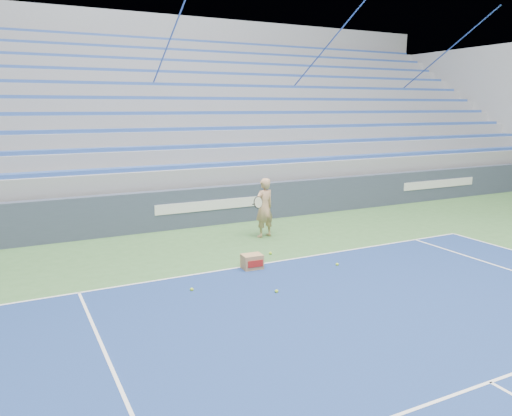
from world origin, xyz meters
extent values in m
cube|color=white|center=(0.00, 11.88, 0.01)|extent=(10.97, 0.05, 0.00)
cube|color=white|center=(0.00, 6.40, 0.01)|extent=(8.23, 0.05, 0.00)
cube|color=#384155|center=(0.00, 15.88, 0.55)|extent=(30.00, 0.30, 1.10)
cube|color=white|center=(0.00, 15.72, 0.60)|extent=(3.20, 0.02, 0.28)
cube|color=white|center=(9.00, 15.72, 0.60)|extent=(3.40, 0.02, 0.28)
cube|color=gray|center=(0.00, 20.43, 0.55)|extent=(30.00, 8.50, 1.10)
cube|color=gray|center=(0.00, 20.43, 1.35)|extent=(30.00, 8.50, 0.50)
cube|color=#2E51A9|center=(0.00, 16.56, 1.66)|extent=(29.60, 0.42, 0.11)
cube|color=gray|center=(0.00, 20.86, 1.85)|extent=(30.00, 7.65, 0.50)
cube|color=#2E51A9|center=(0.00, 17.41, 2.16)|extent=(29.60, 0.42, 0.11)
cube|color=gray|center=(0.00, 21.28, 2.35)|extent=(30.00, 6.80, 0.50)
cube|color=#2E51A9|center=(0.00, 18.26, 2.66)|extent=(29.60, 0.42, 0.11)
cube|color=gray|center=(0.00, 21.71, 2.85)|extent=(30.00, 5.95, 0.50)
cube|color=#2E51A9|center=(0.00, 19.11, 3.16)|extent=(29.60, 0.42, 0.11)
cube|color=gray|center=(0.00, 22.13, 3.35)|extent=(30.00, 5.10, 0.50)
cube|color=#2E51A9|center=(0.00, 19.96, 3.66)|extent=(29.60, 0.42, 0.11)
cube|color=gray|center=(0.00, 22.56, 3.85)|extent=(30.00, 4.25, 0.50)
cube|color=#2E51A9|center=(0.00, 20.81, 4.15)|extent=(29.60, 0.42, 0.11)
cube|color=gray|center=(0.00, 22.98, 4.35)|extent=(30.00, 3.40, 0.50)
cube|color=#2E51A9|center=(0.00, 21.66, 4.65)|extent=(29.60, 0.42, 0.11)
cube|color=gray|center=(0.00, 23.41, 4.85)|extent=(30.00, 2.55, 0.50)
cube|color=#2E51A9|center=(0.00, 22.51, 5.15)|extent=(29.60, 0.42, 0.11)
cube|color=gray|center=(0.00, 23.84, 5.35)|extent=(30.00, 1.70, 0.50)
cube|color=#2E51A9|center=(0.00, 23.36, 5.65)|extent=(29.60, 0.42, 0.11)
cube|color=gray|center=(0.00, 24.26, 5.85)|extent=(30.00, 0.85, 0.50)
cube|color=#2E51A9|center=(0.00, 24.21, 6.15)|extent=(29.60, 0.42, 0.11)
cube|color=gray|center=(15.15, 20.43, 3.05)|extent=(0.30, 8.80, 6.10)
cube|color=gray|center=(0.00, 24.98, 3.65)|extent=(31.00, 0.40, 7.30)
cylinder|color=#2E4DA1|center=(0.00, 20.43, 4.60)|extent=(0.05, 8.53, 5.04)
cylinder|color=#2E4DA1|center=(6.00, 20.43, 4.60)|extent=(0.05, 8.53, 5.04)
cylinder|color=#2E4DA1|center=(12.00, 20.43, 4.60)|extent=(0.05, 8.53, 5.04)
imported|color=tan|center=(0.82, 13.95, 0.78)|extent=(0.63, 0.49, 1.56)
cylinder|color=black|center=(0.47, 13.70, 0.95)|extent=(0.12, 0.27, 0.08)
cylinder|color=beige|center=(0.37, 13.42, 1.05)|extent=(0.29, 0.16, 0.28)
torus|color=black|center=(0.37, 13.42, 1.05)|extent=(0.31, 0.18, 0.30)
cube|color=#AA8052|center=(-0.65, 11.71, 0.16)|extent=(0.44, 0.34, 0.32)
cube|color=#B21E19|center=(-0.65, 11.55, 0.16)|extent=(0.34, 0.03, 0.14)
sphere|color=#B7E92F|center=(-0.87, 10.25, 0.03)|extent=(0.07, 0.07, 0.07)
sphere|color=#B7E92F|center=(-2.23, 11.05, 0.03)|extent=(0.07, 0.07, 0.07)
sphere|color=#B7E92F|center=(0.19, 12.45, 0.03)|extent=(0.07, 0.07, 0.07)
sphere|color=#B7E92F|center=(1.07, 11.06, 0.03)|extent=(0.07, 0.07, 0.07)
camera|label=1|loc=(-5.13, 2.70, 3.36)|focal=35.00mm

